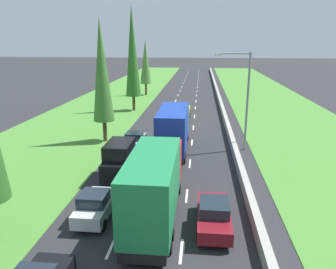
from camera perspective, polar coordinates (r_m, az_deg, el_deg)
ground_plane at (r=59.78m, az=3.24°, el=6.32°), size 300.00×300.00×0.00m
grass_verge_left at (r=61.61m, az=-8.67°, el=6.47°), size 14.00×140.00×0.04m
grass_verge_right at (r=60.90m, az=16.92°, el=5.86°), size 14.00×140.00×0.04m
median_barrier at (r=59.75m, az=8.75°, el=6.57°), size 0.44×120.00×0.85m
lane_markings at (r=59.78m, az=3.24°, el=6.33°), size 3.64×116.00×0.01m
green_box_truck_centre_lane at (r=18.61m, az=-2.27°, el=-8.63°), size 2.46×9.40×4.18m
blue_box_truck_centre_lane at (r=30.12m, az=1.02°, el=1.03°), size 2.46×9.40×4.18m
silver_hatchback_left_lane at (r=19.69m, az=-12.45°, el=-11.93°), size 1.74×3.90×1.72m
white_hatchback_centre_lane at (r=40.15m, az=2.18°, el=2.82°), size 1.74×3.90×1.72m
maroon_sedan_right_lane_second at (r=18.57m, az=7.93°, el=-13.60°), size 1.82×4.50×1.64m
black_van_left_lane at (r=24.82m, az=-8.23°, el=-4.32°), size 1.96×4.90×2.82m
yellow_sedan_centre_lane at (r=45.47m, az=2.67°, el=4.34°), size 1.82×4.50×1.64m
silver_hatchback_left_lane_fourth at (r=31.17m, az=-5.78°, el=-1.11°), size 1.74×3.90×1.72m
poplar_tree_second at (r=33.04m, az=-11.43°, el=10.76°), size 2.10×2.10×12.15m
poplar_tree_third at (r=48.13m, az=-6.20°, el=14.09°), size 2.17×2.17×14.83m
poplar_tree_fourth at (r=62.62m, az=-3.92°, el=12.44°), size 2.06×2.06×10.27m
street_light_mast at (r=30.71m, az=13.04°, el=6.73°), size 3.20×0.28×9.00m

